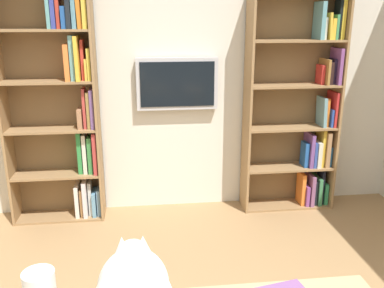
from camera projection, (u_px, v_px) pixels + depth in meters
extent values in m
cube|color=silver|center=(173.00, 70.00, 3.89)|extent=(4.52, 0.06, 2.70)
cube|color=#937047|center=(335.00, 105.00, 3.98)|extent=(0.02, 0.28, 2.03)
cube|color=#937047|center=(247.00, 108.00, 3.88)|extent=(0.02, 0.28, 2.03)
cube|color=brown|center=(287.00, 104.00, 4.06)|extent=(0.88, 0.01, 2.03)
cube|color=#937047|center=(285.00, 204.00, 4.22)|extent=(0.84, 0.27, 0.02)
cube|color=#937047|center=(288.00, 167.00, 4.10)|extent=(0.84, 0.27, 0.02)
cube|color=#937047|center=(290.00, 127.00, 3.99)|extent=(0.84, 0.27, 0.02)
cube|color=#937047|center=(293.00, 85.00, 3.87)|extent=(0.84, 0.27, 0.02)
cube|color=#937047|center=(297.00, 41.00, 3.75)|extent=(0.84, 0.27, 0.02)
cube|color=#2E8652|center=(323.00, 192.00, 4.23)|extent=(0.03, 0.17, 0.21)
cube|color=black|center=(320.00, 186.00, 4.20)|extent=(0.03, 0.14, 0.35)
cube|color=#3B7B4C|center=(316.00, 189.00, 4.22)|extent=(0.04, 0.23, 0.28)
cube|color=black|center=(313.00, 191.00, 4.20)|extent=(0.03, 0.15, 0.25)
cube|color=#86547B|center=(309.00, 188.00, 4.19)|extent=(0.04, 0.22, 0.31)
cube|color=#834289|center=(304.00, 193.00, 4.21)|extent=(0.03, 0.22, 0.20)
cube|color=orange|center=(301.00, 188.00, 4.19)|extent=(0.04, 0.17, 0.32)
cube|color=#24588C|center=(327.00, 155.00, 4.12)|extent=(0.02, 0.18, 0.20)
cube|color=#9D744D|center=(324.00, 148.00, 4.09)|extent=(0.04, 0.23, 0.35)
cube|color=gold|center=(320.00, 147.00, 4.09)|extent=(0.03, 0.20, 0.37)
cube|color=beige|center=(316.00, 153.00, 4.08)|extent=(0.04, 0.20, 0.25)
cube|color=#324B9C|center=(312.00, 153.00, 4.09)|extent=(0.03, 0.21, 0.25)
cube|color=#71488C|center=(309.00, 149.00, 4.08)|extent=(0.04, 0.22, 0.33)
cube|color=#2255A0|center=(305.00, 154.00, 4.07)|extent=(0.04, 0.14, 0.24)
cube|color=red|center=(332.00, 109.00, 3.98)|extent=(0.03, 0.22, 0.33)
cube|color=#2949A0|center=(328.00, 117.00, 4.00)|extent=(0.02, 0.21, 0.17)
cube|color=orange|center=(325.00, 112.00, 3.98)|extent=(0.04, 0.14, 0.27)
cube|color=#6896A2|center=(322.00, 111.00, 3.97)|extent=(0.04, 0.19, 0.28)
cube|color=#7E4685|center=(336.00, 66.00, 3.86)|extent=(0.03, 0.23, 0.33)
cube|color=#20182D|center=(332.00, 71.00, 3.87)|extent=(0.04, 0.13, 0.23)
cube|color=black|center=(328.00, 73.00, 3.86)|extent=(0.04, 0.16, 0.20)
cube|color=olive|center=(324.00, 71.00, 3.85)|extent=(0.02, 0.23, 0.23)
cube|color=red|center=(320.00, 74.00, 3.86)|extent=(0.03, 0.14, 0.18)
cube|color=yellow|center=(340.00, 19.00, 3.75)|extent=(0.03, 0.18, 0.36)
cube|color=black|center=(338.00, 18.00, 3.72)|extent=(0.03, 0.13, 0.37)
cube|color=#3E8653|center=(333.00, 27.00, 3.75)|extent=(0.02, 0.20, 0.22)
cube|color=gold|center=(330.00, 29.00, 3.74)|extent=(0.03, 0.19, 0.18)
cube|color=gold|center=(327.00, 26.00, 3.74)|extent=(0.03, 0.20, 0.23)
cube|color=silver|center=(323.00, 28.00, 3.74)|extent=(0.03, 0.15, 0.19)
cube|color=#5D99A3|center=(319.00, 21.00, 3.72)|extent=(0.04, 0.21, 0.33)
cube|color=#937047|center=(97.00, 105.00, 3.71)|extent=(0.02, 0.28, 2.15)
cube|color=#937047|center=(3.00, 107.00, 3.62)|extent=(0.02, 0.28, 2.15)
cube|color=brown|center=(54.00, 103.00, 3.79)|extent=(0.82, 0.01, 2.15)
cube|color=#937047|center=(62.00, 216.00, 3.97)|extent=(0.77, 0.27, 0.02)
cube|color=#937047|center=(57.00, 174.00, 3.85)|extent=(0.77, 0.27, 0.02)
cube|color=#937047|center=(53.00, 129.00, 3.72)|extent=(0.77, 0.27, 0.02)
cube|color=#937047|center=(48.00, 81.00, 3.60)|extent=(0.77, 0.27, 0.02)
cube|color=#937047|center=(43.00, 30.00, 3.47)|extent=(0.77, 0.27, 0.02)
cube|color=#6E97B3|center=(99.00, 201.00, 3.96)|extent=(0.03, 0.15, 0.26)
cube|color=#6092B1|center=(95.00, 202.00, 3.97)|extent=(0.03, 0.20, 0.23)
cube|color=silver|center=(91.00, 198.00, 3.95)|extent=(0.03, 0.12, 0.33)
cube|color=silver|center=(86.00, 197.00, 3.94)|extent=(0.04, 0.20, 0.35)
cube|color=olive|center=(82.00, 202.00, 3.95)|extent=(0.02, 0.16, 0.27)
cube|color=silver|center=(78.00, 199.00, 3.95)|extent=(0.03, 0.21, 0.30)
cube|color=#B03A37|center=(96.00, 152.00, 3.83)|extent=(0.03, 0.22, 0.39)
cube|color=#38833F|center=(91.00, 154.00, 3.83)|extent=(0.04, 0.16, 0.34)
cube|color=beige|center=(85.00, 153.00, 3.83)|extent=(0.03, 0.16, 0.37)
cube|color=#2F863F|center=(80.00, 153.00, 3.81)|extent=(0.04, 0.12, 0.38)
cube|color=#6F4E83|center=(92.00, 108.00, 3.69)|extent=(0.03, 0.17, 0.35)
cube|color=olive|center=(89.00, 109.00, 3.71)|extent=(0.03, 0.18, 0.33)
cube|color=#B63E39|center=(85.00, 108.00, 3.69)|extent=(0.03, 0.13, 0.36)
cube|color=#A3724D|center=(81.00, 118.00, 3.72)|extent=(0.04, 0.18, 0.17)
cube|color=gold|center=(90.00, 64.00, 3.61)|extent=(0.03, 0.22, 0.27)
cube|color=gold|center=(87.00, 69.00, 3.60)|extent=(0.02, 0.17, 0.18)
cube|color=#BD382D|center=(83.00, 60.00, 3.59)|extent=(0.03, 0.14, 0.34)
cube|color=gold|center=(78.00, 58.00, 3.55)|extent=(0.03, 0.24, 0.37)
cube|color=#649E9D|center=(73.00, 58.00, 3.55)|extent=(0.04, 0.17, 0.38)
cube|color=orange|center=(68.00, 62.00, 3.57)|extent=(0.04, 0.23, 0.30)
cube|color=gold|center=(85.00, 9.00, 3.46)|extent=(0.04, 0.21, 0.32)
cube|color=orange|center=(79.00, 5.00, 3.44)|extent=(0.05, 0.14, 0.39)
cube|color=#5F98AB|center=(74.00, 6.00, 3.45)|extent=(0.03, 0.16, 0.37)
cube|color=black|center=(69.00, 6.00, 3.45)|extent=(0.04, 0.20, 0.36)
cube|color=#22529E|center=(64.00, 18.00, 3.47)|extent=(0.04, 0.16, 0.18)
cube|color=#BB3828|center=(58.00, 8.00, 3.45)|extent=(0.03, 0.12, 0.33)
cube|color=#364197|center=(53.00, 7.00, 3.43)|extent=(0.03, 0.14, 0.34)
cube|color=#5EA0A1|center=(49.00, 12.00, 3.43)|extent=(0.03, 0.12, 0.28)
cube|color=#B7B7BC|center=(177.00, 84.00, 3.85)|extent=(0.75, 0.06, 0.48)
cube|color=black|center=(178.00, 84.00, 3.81)|extent=(0.68, 0.01, 0.41)
ellipsoid|color=white|center=(134.00, 285.00, 1.41)|extent=(0.24, 0.30, 0.23)
sphere|color=white|center=(133.00, 258.00, 1.46)|extent=(0.13, 0.13, 0.13)
cone|color=white|center=(143.00, 245.00, 1.45)|extent=(0.06, 0.06, 0.07)
cone|color=white|center=(122.00, 246.00, 1.44)|extent=(0.06, 0.06, 0.07)
cone|color=beige|center=(143.00, 247.00, 1.44)|extent=(0.03, 0.03, 0.05)
cone|color=beige|center=(122.00, 248.00, 1.43)|extent=(0.03, 0.03, 0.05)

